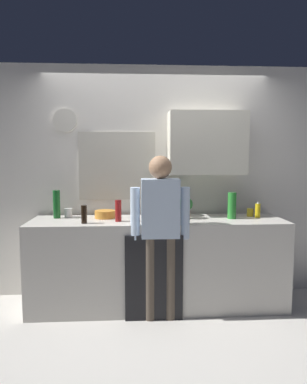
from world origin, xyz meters
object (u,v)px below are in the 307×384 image
(bottle_red_vinegar, at_px, (118,211))
(person_at_sink, at_px, (160,224))
(bottle_green_wine, at_px, (57,204))
(potted_plant, at_px, (186,206))
(bottle_clear_soda, at_px, (232,205))
(mixing_bowl, at_px, (105,214))
(cup_white_mug, at_px, (68,213))
(cup_yellow_cup, at_px, (250,212))
(coffee_maker, at_px, (168,202))
(bottle_dark_sauce, at_px, (84,214))
(dish_soap, at_px, (258,210))

(bottle_red_vinegar, bearing_deg, person_at_sink, -28.00)
(bottle_green_wine, height_order, potted_plant, bottle_green_wine)
(potted_plant, bearing_deg, bottle_clear_soda, -4.09)
(potted_plant, bearing_deg, mixing_bowl, 174.57)
(bottle_green_wine, bearing_deg, potted_plant, -4.31)
(bottle_green_wine, relative_size, cup_white_mug, 3.16)
(cup_yellow_cup, relative_size, potted_plant, 0.37)
(coffee_maker, relative_size, potted_plant, 1.43)
(bottle_dark_sauce, xyz_separation_m, cup_yellow_cup, (1.77, 0.31, -0.05))
(cup_yellow_cup, height_order, potted_plant, potted_plant)
(bottle_clear_soda, bearing_deg, cup_yellow_cup, 28.11)
(bottle_green_wine, distance_m, person_at_sink, 1.17)
(potted_plant, bearing_deg, cup_white_mug, 173.08)
(cup_white_mug, bearing_deg, dish_soap, -3.77)
(cup_white_mug, bearing_deg, bottle_green_wine, -155.82)
(coffee_maker, height_order, cup_white_mug, coffee_maker)
(bottle_dark_sauce, bearing_deg, coffee_maker, 25.04)
(bottle_green_wine, relative_size, person_at_sink, 0.19)
(coffee_maker, height_order, cup_yellow_cup, coffee_maker)
(bottle_dark_sauce, relative_size, person_at_sink, 0.11)
(bottle_green_wine, relative_size, cup_yellow_cup, 3.53)
(coffee_maker, distance_m, person_at_sink, 0.57)
(bottle_clear_soda, xyz_separation_m, cup_yellow_cup, (0.24, 0.13, -0.10))
(bottle_red_vinegar, relative_size, person_at_sink, 0.14)
(bottle_green_wine, bearing_deg, dish_soap, -2.26)
(bottle_dark_sauce, distance_m, person_at_sink, 0.76)
(mixing_bowl, bearing_deg, potted_plant, -5.43)
(bottle_red_vinegar, height_order, person_at_sink, person_at_sink)
(bottle_red_vinegar, xyz_separation_m, cup_yellow_cup, (1.44, 0.22, -0.07))
(coffee_maker, distance_m, bottle_green_wine, 1.21)
(bottle_dark_sauce, height_order, potted_plant, potted_plant)
(mixing_bowl, height_order, dish_soap, dish_soap)
(cup_white_mug, height_order, potted_plant, potted_plant)
(mixing_bowl, relative_size, person_at_sink, 0.14)
(cup_yellow_cup, relative_size, person_at_sink, 0.05)
(bottle_green_wine, height_order, cup_white_mug, bottle_green_wine)
(bottle_clear_soda, distance_m, potted_plant, 0.49)
(bottle_dark_sauce, distance_m, cup_yellow_cup, 1.80)
(coffee_maker, height_order, mixing_bowl, coffee_maker)
(bottle_red_vinegar, bearing_deg, bottle_green_wine, 160.87)
(cup_yellow_cup, relative_size, mixing_bowl, 0.39)
(cup_yellow_cup, bearing_deg, cup_white_mug, 178.35)
(bottle_red_vinegar, xyz_separation_m, person_at_sink, (0.41, -0.22, -0.10))
(cup_white_mug, relative_size, potted_plant, 0.41)
(bottle_clear_soda, height_order, bottle_red_vinegar, bottle_clear_soda)
(coffee_maker, height_order, dish_soap, coffee_maker)
(bottle_clear_soda, distance_m, cup_yellow_cup, 0.29)
(dish_soap, relative_size, person_at_sink, 0.11)
(coffee_maker, bearing_deg, bottle_clear_soda, -19.57)
(cup_yellow_cup, distance_m, mixing_bowl, 1.59)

